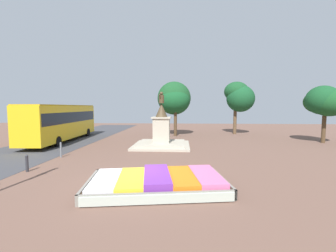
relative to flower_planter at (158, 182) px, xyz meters
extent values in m
plane|color=brown|center=(-1.16, 0.61, -0.26)|extent=(73.20, 73.20, 0.00)
cube|color=#38281C|center=(-0.07, 0.05, -0.08)|extent=(5.87, 3.83, 0.36)
cube|color=gray|center=(0.16, -1.51, -0.06)|extent=(5.63, 0.94, 0.40)
cube|color=gray|center=(-0.30, 1.61, -0.06)|extent=(5.63, 0.94, 0.40)
cube|color=gray|center=(-2.83, -0.36, -0.06)|extent=(0.58, 3.23, 0.40)
cube|color=gray|center=(2.69, 0.46, -0.06)|extent=(0.58, 3.23, 0.40)
cube|color=white|center=(-2.16, -0.26, 0.16)|extent=(1.47, 2.98, 0.12)
cube|color=yellow|center=(-1.11, -0.11, 0.17)|extent=(1.47, 2.98, 0.13)
cube|color=#72339E|center=(-0.07, 0.05, 0.24)|extent=(1.47, 2.98, 0.27)
cube|color=orange|center=(0.98, 0.20, 0.19)|extent=(1.47, 2.98, 0.17)
cube|color=#D86699|center=(2.02, 0.36, 0.20)|extent=(1.47, 2.98, 0.19)
cube|color=#B2BCAD|center=(0.17, -1.56, -0.06)|extent=(5.37, 0.99, 0.33)
cube|color=#B2A793|center=(-0.76, 9.99, -0.17)|extent=(4.76, 4.76, 0.17)
cube|color=#B3A994|center=(-0.76, 9.99, 0.00)|extent=(3.98, 3.98, 0.17)
cube|color=#B2A893|center=(-0.76, 9.99, 1.13)|extent=(1.37, 1.37, 2.08)
cube|color=#B2A893|center=(-0.76, 9.99, 2.23)|extent=(1.62, 1.62, 0.12)
cone|color=#473823|center=(-0.76, 9.99, 2.87)|extent=(1.03, 1.03, 1.17)
cylinder|color=#473823|center=(-0.76, 9.99, 3.80)|extent=(0.44, 0.44, 0.68)
sphere|color=#473823|center=(-0.76, 9.99, 4.28)|extent=(0.30, 0.30, 0.30)
cylinder|color=#473823|center=(-0.83, 9.72, 3.93)|extent=(0.21, 0.50, 0.55)
cube|color=gold|center=(-10.89, 12.45, 1.67)|extent=(3.03, 11.94, 3.15)
cube|color=black|center=(-10.89, 12.45, 2.14)|extent=(3.03, 11.59, 1.01)
cube|color=#B79214|center=(-10.89, 12.45, 3.29)|extent=(2.97, 11.70, 0.10)
cylinder|color=black|center=(-12.19, 16.23, 0.19)|extent=(0.33, 0.91, 0.90)
cylinder|color=black|center=(-10.03, 16.35, 0.19)|extent=(0.33, 0.91, 0.90)
cylinder|color=black|center=(-11.78, 9.14, 0.19)|extent=(0.33, 0.91, 0.90)
cylinder|color=black|center=(-9.62, 9.27, 0.19)|extent=(0.33, 0.91, 0.90)
cylinder|color=#2D2D33|center=(-7.13, 1.96, 0.13)|extent=(0.15, 0.15, 0.78)
sphere|color=#2D2D33|center=(-7.13, 1.96, 0.57)|extent=(0.16, 0.16, 0.16)
cylinder|color=slate|center=(-7.16, 5.34, 0.20)|extent=(0.12, 0.12, 0.92)
sphere|color=slate|center=(-7.16, 5.34, 0.70)|extent=(0.13, 0.13, 0.13)
cylinder|color=#4C3823|center=(0.24, 17.12, 1.15)|extent=(0.37, 0.37, 2.82)
ellipsoid|color=#194B24|center=(0.06, 17.88, 4.19)|extent=(3.96, 3.81, 3.93)
ellipsoid|color=#164F27|center=(0.11, 17.38, 3.94)|extent=(3.63, 3.19, 2.99)
cylinder|color=#4C3823|center=(14.40, 12.85, 1.03)|extent=(0.36, 0.36, 2.58)
ellipsoid|color=#164924|center=(14.05, 12.65, 3.77)|extent=(2.93, 2.95, 2.69)
ellipsoid|color=#1C4A20|center=(14.27, 13.37, 3.64)|extent=(2.91, 3.07, 2.27)
ellipsoid|color=#184B22|center=(14.51, 12.40, 3.55)|extent=(3.02, 3.08, 2.54)
cylinder|color=brown|center=(7.64, 19.38, 1.46)|extent=(0.40, 0.40, 3.43)
ellipsoid|color=#154D26|center=(8.01, 19.62, 4.33)|extent=(2.75, 2.98, 2.54)
ellipsoid|color=#184924|center=(7.77, 19.62, 5.07)|extent=(2.97, 3.18, 2.43)
ellipsoid|color=#174B27|center=(8.22, 19.25, 4.17)|extent=(3.38, 3.49, 3.30)
camera|label=1|loc=(0.95, -9.12, 3.13)|focal=24.00mm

